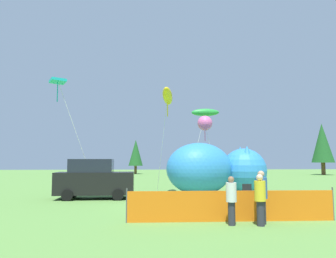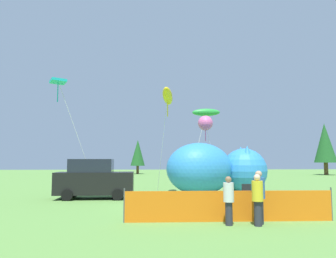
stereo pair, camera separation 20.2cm
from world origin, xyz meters
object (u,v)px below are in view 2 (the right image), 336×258
inflatable_cat (214,171)px  kite_yellow_hero (168,96)px  folding_chair (245,192)px  spectator_in_green_shirt (258,198)px  spectator_in_blue_shirt (259,195)px  parked_car (94,179)px  kite_pink_octopus (205,123)px  kite_green_fish (206,113)px  kite_teal_diamond (59,83)px  spectator_in_white_shirt (229,199)px

inflatable_cat → kite_yellow_hero: size_ratio=0.99×
folding_chair → spectator_in_green_shirt: spectator_in_green_shirt is taller
spectator_in_blue_shirt → kite_yellow_hero: bearing=104.8°
parked_car → kite_pink_octopus: size_ratio=0.80×
spectator_in_green_shirt → kite_green_fish: size_ratio=0.26×
inflatable_cat → kite_pink_octopus: 4.43m
inflatable_cat → kite_green_fish: 7.25m
parked_car → kite_teal_diamond: bearing=145.8°
parked_car → inflatable_cat: (7.12, 1.85, 0.42)m
folding_chair → kite_green_fish: size_ratio=0.15×
kite_green_fish → spectator_in_white_shirt: bearing=-97.5°
parked_car → spectator_in_white_shirt: bearing=-55.0°
folding_chair → kite_pink_octopus: (-0.76, 6.88, 4.26)m
spectator_in_white_shirt → kite_pink_octopus: bearing=83.3°
kite_teal_diamond → parked_car: bearing=-33.4°
inflatable_cat → kite_teal_diamond: bearing=170.9°
parked_car → spectator_in_blue_shirt: size_ratio=2.42×
parked_car → kite_green_fish: (7.65, 7.51, 4.92)m
spectator_in_blue_shirt → kite_green_fish: (0.95, 15.15, 5.01)m
parked_car → spectator_in_green_shirt: size_ratio=2.56×
spectator_in_white_shirt → spectator_in_blue_shirt: 1.09m
spectator_in_white_shirt → kite_pink_octopus: 13.26m
spectator_in_blue_shirt → kite_pink_octopus: size_ratio=0.33×
kite_green_fish → folding_chair: bearing=-88.7°
kite_yellow_hero → spectator_in_green_shirt: bearing=-76.6°
folding_chair → kite_yellow_hero: bearing=27.6°
folding_chair → spectator_in_blue_shirt: bearing=153.1°
kite_yellow_hero → kite_green_fish: bearing=58.3°
spectator_in_blue_shirt → kite_teal_diamond: kite_teal_diamond is taller
kite_yellow_hero → kite_pink_octopus: size_ratio=1.27×
spectator_in_white_shirt → folding_chair: bearing=68.6°
inflatable_cat → kite_yellow_hero: (-2.93, 0.04, 4.68)m
spectator_in_green_shirt → kite_green_fish: kite_green_fish is taller
spectator_in_blue_shirt → kite_teal_diamond: (-9.28, 9.34, 5.90)m
kite_teal_diamond → spectator_in_white_shirt: bearing=-49.2°
spectator_in_white_shirt → spectator_in_blue_shirt: size_ratio=0.90×
folding_chair → kite_yellow_hero: (-3.68, 3.99, 5.62)m
parked_car → spectator_in_green_shirt: (6.54, -7.96, -0.15)m
folding_chair → kite_teal_diamond: size_ratio=0.13×
spectator_in_blue_shirt → folding_chair: bearing=78.2°
inflatable_cat → kite_teal_diamond: kite_teal_diamond is taller
spectator_in_green_shirt → kite_green_fish: 16.32m
parked_car → kite_teal_diamond: kite_teal_diamond is taller
spectator_in_white_shirt → kite_pink_octopus: size_ratio=0.30×
spectator_in_white_shirt → kite_pink_octopus: kite_pink_octopus is taller
spectator_in_green_shirt → kite_pink_octopus: size_ratio=0.31×
folding_chair → kite_yellow_hero: 7.81m
spectator_in_white_shirt → spectator_in_green_shirt: bearing=-10.6°
spectator_in_white_shirt → kite_yellow_hero: bearing=98.5°
folding_chair → kite_green_fish: 11.05m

